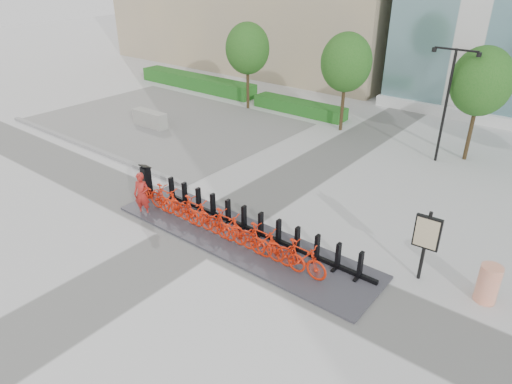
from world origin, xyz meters
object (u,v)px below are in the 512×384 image
Objects in this scene: bike_0 at (153,195)px; worker_red at (142,194)px; map_sign at (427,236)px; construction_barrel at (488,284)px; kiosk at (146,181)px; jersey_barrier at (150,119)px.

worker_red reaches higher than bike_0.
map_sign is (9.25, 2.02, 0.90)m from bike_0.
bike_0 is at bearing -168.71° from construction_barrel.
kiosk is at bearing -171.67° from construction_barrel.
bike_0 is 1.10× the size of worker_red.
map_sign reaches higher than kiosk.
construction_barrel is at bearing -9.18° from worker_red.
kiosk is (-0.90, 0.45, 0.14)m from bike_0.
worker_red is at bearing -165.95° from construction_barrel.
bike_0 is 9.57m from jersey_barrier.
bike_0 is 1.64× the size of construction_barrel.
kiosk is at bearing 63.33° from bike_0.
jersey_barrier is at bearing 51.03° from bike_0.
worker_red reaches higher than construction_barrel.
construction_barrel is 18.84m from jersey_barrier.
construction_barrel is (11.01, 2.20, -0.00)m from bike_0.
kiosk is at bearing -174.79° from map_sign.
kiosk is at bearing 111.29° from worker_red.
jersey_barrier is at bearing 162.96° from map_sign.
worker_red reaches higher than kiosk.
bike_0 is at bearing -39.32° from jersey_barrier.
map_sign reaches higher than construction_barrel.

